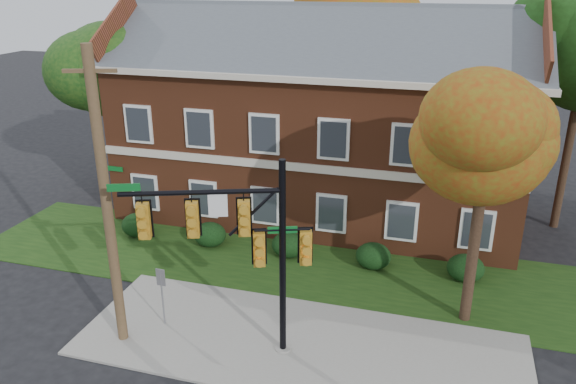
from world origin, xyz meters
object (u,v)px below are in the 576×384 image
(tree_far_rear, at_px, (377,14))
(hedge_far_right, at_px, (466,268))
(hedge_far_left, at_px, (137,225))
(traffic_signal, at_px, (243,240))
(apartment_building, at_px, (320,110))
(hedge_center, at_px, (288,245))
(hedge_right, at_px, (373,256))
(sign_post, at_px, (162,288))
(tree_near_right, at_px, (498,130))
(utility_pole, at_px, (107,204))
(hedge_left, at_px, (210,235))
(tree_left_rear, at_px, (119,68))

(tree_far_rear, bearing_deg, hedge_far_right, -66.63)
(hedge_far_left, xyz_separation_m, traffic_signal, (7.54, -6.48, 3.36))
(apartment_building, height_order, tree_far_rear, tree_far_rear)
(hedge_center, height_order, hedge_far_right, same)
(hedge_right, xyz_separation_m, sign_post, (-6.08, -5.86, 0.91))
(hedge_far_right, height_order, traffic_signal, traffic_signal)
(hedge_right, height_order, tree_far_rear, tree_far_rear)
(tree_near_right, height_order, utility_pole, utility_pole)
(traffic_signal, bearing_deg, apartment_building, 72.31)
(hedge_far_right, height_order, tree_near_right, tree_near_right)
(hedge_center, bearing_deg, hedge_right, 0.00)
(hedge_left, xyz_separation_m, tree_left_rear, (-6.23, 4.14, 6.16))
(hedge_far_right, relative_size, tree_left_rear, 0.16)
(tree_far_rear, height_order, traffic_signal, tree_far_rear)
(utility_pole, bearing_deg, hedge_left, 72.03)
(hedge_far_left, bearing_deg, tree_left_rear, 123.42)
(hedge_left, xyz_separation_m, traffic_signal, (4.04, -6.48, 3.36))
(hedge_far_left, height_order, hedge_center, same)
(hedge_center, bearing_deg, tree_far_rear, 84.15)
(hedge_left, bearing_deg, sign_post, -81.09)
(hedge_left, bearing_deg, hedge_center, 0.00)
(hedge_left, distance_m, sign_post, 6.00)
(tree_left_rear, bearing_deg, hedge_right, -17.37)
(apartment_building, bearing_deg, tree_near_right, -48.23)
(tree_near_right, height_order, tree_far_rear, tree_far_rear)
(tree_near_right, bearing_deg, hedge_right, 142.72)
(apartment_building, distance_m, traffic_signal, 11.80)
(tree_far_rear, bearing_deg, hedge_far_left, -122.50)
(hedge_center, height_order, tree_far_rear, tree_far_rear)
(hedge_right, xyz_separation_m, tree_left_rear, (-13.23, 4.14, 6.16))
(hedge_far_left, xyz_separation_m, sign_post, (4.42, -5.86, 0.91))
(tree_near_right, xyz_separation_m, tree_far_rear, (-5.88, 15.93, 2.17))
(hedge_far_right, relative_size, tree_near_right, 0.16)
(hedge_right, bearing_deg, hedge_far_right, 0.00)
(tree_near_right, xyz_separation_m, traffic_signal, (-6.68, -3.65, -2.79))
(hedge_center, distance_m, hedge_right, 3.50)
(apartment_building, height_order, tree_near_right, apartment_building)
(hedge_center, relative_size, utility_pole, 0.15)
(apartment_building, xyz_separation_m, traffic_signal, (0.54, -11.74, -1.11))
(tree_near_right, height_order, traffic_signal, tree_near_right)
(tree_far_rear, distance_m, utility_pole, 21.02)
(tree_near_right, distance_m, tree_left_rear, 18.33)
(hedge_far_left, bearing_deg, traffic_signal, -40.69)
(hedge_far_right, bearing_deg, utility_pole, -146.51)
(tree_far_rear, xyz_separation_m, utility_pole, (-4.83, -20.03, -4.15))
(tree_far_rear, bearing_deg, traffic_signal, -92.34)
(apartment_building, xyz_separation_m, hedge_right, (3.50, -5.25, -4.46))
(hedge_far_left, xyz_separation_m, hedge_center, (7.00, 0.00, 0.00))
(hedge_far_right, xyz_separation_m, utility_pole, (-10.48, -6.94, 4.16))
(hedge_far_left, xyz_separation_m, utility_pole, (3.52, -6.94, 4.16))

